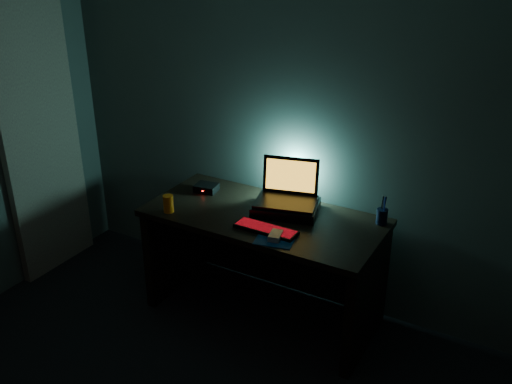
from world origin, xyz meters
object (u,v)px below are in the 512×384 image
Objects in this scene: mouse at (276,236)px; keyboard at (266,229)px; router at (206,188)px; laptop at (288,191)px; pen_cup at (382,216)px; juice_glass at (168,204)px.

keyboard is at bearing 136.45° from mouse.
router is (-0.72, 0.36, 0.00)m from mouse.
laptop reaches higher than mouse.
laptop is 0.60m from pen_cup.
router is at bearing 155.07° from keyboard.
router is (-1.19, -0.13, -0.02)m from pen_cup.
laptop is at bearing -5.38° from router.
laptop is 2.66× the size of router.
mouse is 0.68m from pen_cup.
pen_cup is at bearing -5.91° from laptop.
keyboard is at bearing -34.36° from router.
keyboard is 3.54× the size of mouse.
laptop reaches higher than router.
router is at bearing 168.60° from laptop.
keyboard is at bearing 6.78° from juice_glass.
mouse is 1.14× the size of pen_cup.
keyboard is (0.02, -0.34, -0.11)m from laptop.
keyboard is at bearing -100.67° from laptop.
laptop is at bearing 33.15° from juice_glass.
mouse is at bearing -35.14° from router.
juice_glass is (-0.63, -0.41, -0.06)m from laptop.
laptop is at bearing 94.79° from keyboard.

